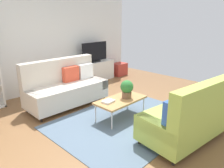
% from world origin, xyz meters
% --- Properties ---
extents(ground_plane, '(7.68, 7.68, 0.00)m').
position_xyz_m(ground_plane, '(0.00, 0.00, 0.00)').
color(ground_plane, brown).
extents(wall_far, '(6.40, 0.12, 2.90)m').
position_xyz_m(wall_far, '(0.00, 2.80, 1.45)').
color(wall_far, white).
rests_on(wall_far, ground_plane).
extents(area_rug, '(2.90, 2.20, 0.01)m').
position_xyz_m(area_rug, '(0.04, -0.23, 0.01)').
color(area_rug, slate).
rests_on(area_rug, ground_plane).
extents(couch_beige, '(1.92, 0.88, 1.10)m').
position_xyz_m(couch_beige, '(-0.29, 1.39, 0.45)').
color(couch_beige, beige).
rests_on(couch_beige, ground_plane).
extents(couch_green, '(1.99, 1.08, 1.10)m').
position_xyz_m(couch_green, '(0.37, -1.45, 0.45)').
color(couch_green, '#A3BC4C').
rests_on(couch_green, ground_plane).
extents(coffee_table, '(1.10, 0.56, 0.42)m').
position_xyz_m(coffee_table, '(0.09, -0.03, 0.39)').
color(coffee_table, '#B7844C').
rests_on(coffee_table, ground_plane).
extents(tv_console, '(1.40, 0.44, 0.64)m').
position_xyz_m(tv_console, '(1.57, 2.46, 0.32)').
color(tv_console, silver).
rests_on(tv_console, ground_plane).
extents(tv, '(1.00, 0.20, 0.64)m').
position_xyz_m(tv, '(1.57, 2.44, 0.95)').
color(tv, black).
rests_on(tv, tv_console).
extents(storage_trunk, '(0.52, 0.40, 0.44)m').
position_xyz_m(storage_trunk, '(2.67, 2.36, 0.22)').
color(storage_trunk, '#B2382D').
rests_on(storage_trunk, ground_plane).
extents(potted_plant, '(0.27, 0.27, 0.38)m').
position_xyz_m(potted_plant, '(0.24, -0.07, 0.63)').
color(potted_plant, brown).
rests_on(potted_plant, coffee_table).
extents(table_book_0, '(0.26, 0.20, 0.04)m').
position_xyz_m(table_book_0, '(-0.21, 0.03, 0.44)').
color(table_book_0, silver).
rests_on(table_book_0, coffee_table).
extents(vase_0, '(0.13, 0.13, 0.14)m').
position_xyz_m(vase_0, '(0.99, 2.51, 0.71)').
color(vase_0, '#4C72B2').
rests_on(vase_0, tv_console).
extents(bottle_0, '(0.06, 0.06, 0.17)m').
position_xyz_m(bottle_0, '(1.18, 2.42, 0.72)').
color(bottle_0, '#3359B2').
rests_on(bottle_0, tv_console).
extents(bottle_1, '(0.04, 0.04, 0.24)m').
position_xyz_m(bottle_1, '(1.29, 2.42, 0.76)').
color(bottle_1, '#3359B2').
rests_on(bottle_1, tv_console).
extents(bottle_2, '(0.06, 0.06, 0.14)m').
position_xyz_m(bottle_2, '(1.38, 2.42, 0.71)').
color(bottle_2, '#262626').
rests_on(bottle_2, tv_console).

